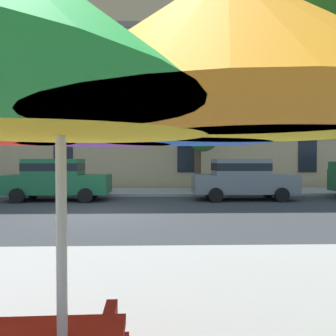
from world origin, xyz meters
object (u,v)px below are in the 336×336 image
(sedan_gray, at_px, (242,178))
(patio_umbrella, at_px, (60,89))
(sedan_green, at_px, (57,178))
(street_tree_middle, at_px, (199,134))

(sedan_gray, bearing_deg, patio_umbrella, -108.37)
(sedan_green, distance_m, patio_umbrella, 13.31)
(sedan_gray, height_order, patio_umbrella, patio_umbrella)
(sedan_gray, distance_m, patio_umbrella, 13.44)
(sedan_green, distance_m, sedan_gray, 8.03)
(sedan_gray, bearing_deg, street_tree_middle, 119.19)
(sedan_green, relative_size, patio_umbrella, 1.27)
(street_tree_middle, bearing_deg, patio_umbrella, -99.74)
(sedan_gray, relative_size, patio_umbrella, 1.27)
(sedan_gray, xyz_separation_m, street_tree_middle, (-1.56, 2.79, 2.10))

